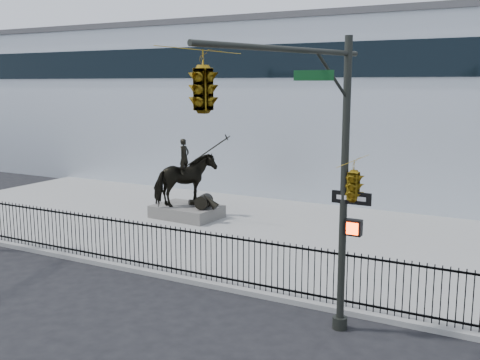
% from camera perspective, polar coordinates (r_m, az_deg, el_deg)
% --- Properties ---
extents(ground, '(120.00, 120.00, 0.00)m').
position_cam_1_polar(ground, '(17.57, -12.71, -10.19)').
color(ground, black).
rests_on(ground, ground).
extents(plaza, '(30.00, 12.00, 0.15)m').
position_cam_1_polar(plaza, '(23.01, -1.17, -4.95)').
color(plaza, '#989896').
rests_on(plaza, ground).
extents(building, '(44.00, 14.00, 9.00)m').
position_cam_1_polar(building, '(34.19, 9.72, 7.26)').
color(building, silver).
rests_on(building, ground).
extents(picket_fence, '(22.10, 0.10, 1.50)m').
position_cam_1_polar(picket_fence, '(18.20, -10.22, -6.41)').
color(picket_fence, black).
rests_on(picket_fence, plaza).
extents(statue_plinth, '(2.95, 2.14, 0.53)m').
position_cam_1_polar(statue_plinth, '(24.60, -5.42, -3.21)').
color(statue_plinth, '#63615B').
rests_on(statue_plinth, plaza).
extents(equestrian_statue, '(3.61, 2.36, 3.06)m').
position_cam_1_polar(equestrian_statue, '(24.29, -5.38, -0.07)').
color(equestrian_statue, black).
rests_on(equestrian_statue, statue_plinth).
extents(traffic_signal_right, '(2.17, 6.86, 7.00)m').
position_cam_1_polar(traffic_signal_right, '(11.34, 4.69, 4.28)').
color(traffic_signal_right, '#252822').
rests_on(traffic_signal_right, ground).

